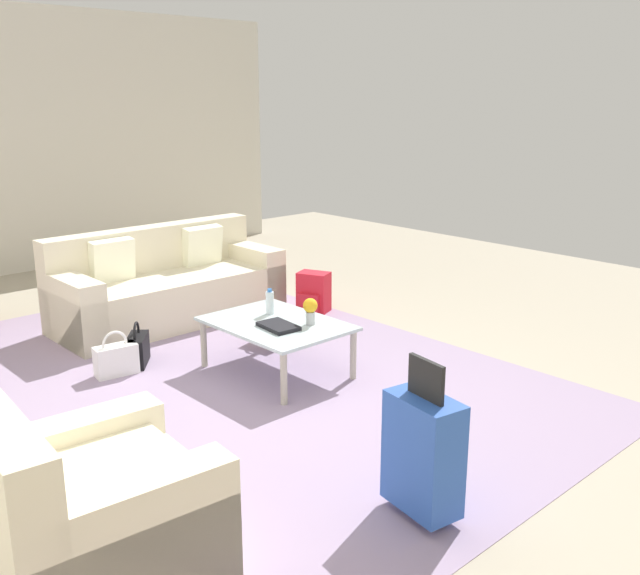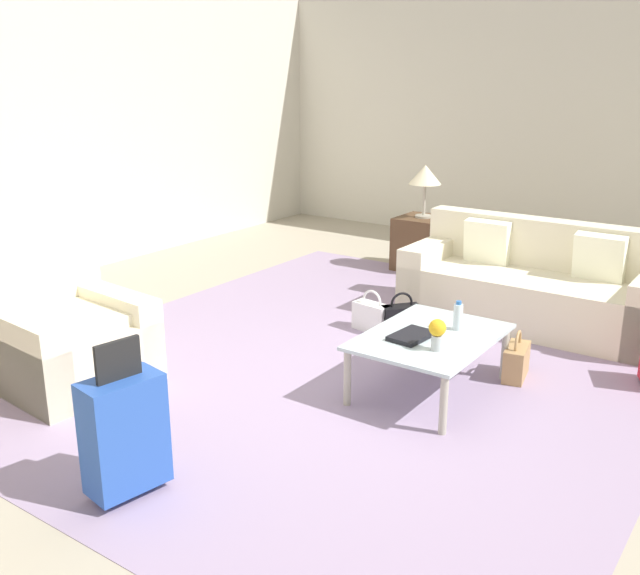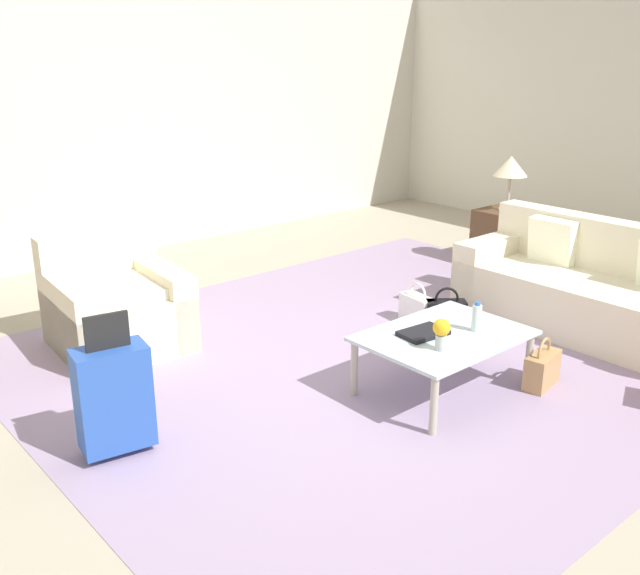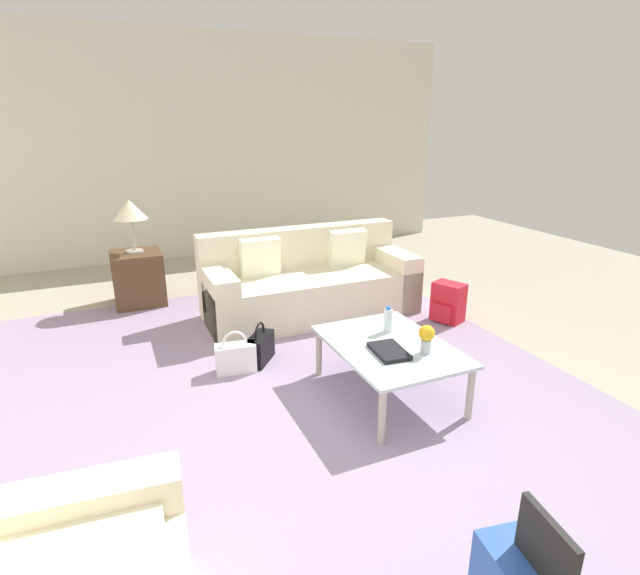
% 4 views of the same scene
% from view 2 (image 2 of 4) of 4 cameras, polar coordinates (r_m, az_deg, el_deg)
% --- Properties ---
extents(ground_plane, '(12.00, 12.00, 0.00)m').
position_cam_2_polar(ground_plane, '(4.88, 1.17, -8.52)').
color(ground_plane, '#A89E89').
extents(wall_right, '(0.12, 8.00, 3.10)m').
position_cam_2_polar(wall_right, '(9.08, 19.85, 12.50)').
color(wall_right, beige).
rests_on(wall_right, ground).
extents(area_rug, '(5.20, 4.40, 0.01)m').
position_cam_2_polar(area_rug, '(5.44, 2.97, -5.73)').
color(area_rug, '#9984A3').
rests_on(area_rug, ground).
extents(couch, '(0.86, 2.15, 0.87)m').
position_cam_2_polar(couch, '(6.39, 16.81, -0.10)').
color(couch, beige).
rests_on(couch, ground).
extents(armchair, '(0.98, 1.00, 0.85)m').
position_cam_2_polar(armchair, '(5.28, -19.76, -4.06)').
color(armchair, beige).
rests_on(armchair, ground).
extents(coffee_table, '(1.08, 0.78, 0.41)m').
position_cam_2_polar(coffee_table, '(4.83, 8.82, -4.28)').
color(coffee_table, silver).
rests_on(coffee_table, ground).
extents(water_bottle, '(0.06, 0.06, 0.20)m').
position_cam_2_polar(water_bottle, '(4.91, 10.98, -2.29)').
color(water_bottle, silver).
rests_on(water_bottle, coffee_table).
extents(coffee_table_book, '(0.33, 0.23, 0.03)m').
position_cam_2_polar(coffee_table_book, '(4.74, 7.33, -3.85)').
color(coffee_table_book, black).
rests_on(coffee_table_book, coffee_table).
extents(flower_vase, '(0.11, 0.11, 0.21)m').
position_cam_2_polar(flower_vase, '(4.52, 9.36, -3.51)').
color(flower_vase, '#B2B7BC').
rests_on(flower_vase, coffee_table).
extents(side_table, '(0.52, 0.52, 0.58)m').
position_cam_2_polar(side_table, '(7.89, 8.18, 3.52)').
color(side_table, '#513823').
rests_on(side_table, ground).
extents(table_lamp, '(0.35, 0.35, 0.56)m').
position_cam_2_polar(table_lamp, '(7.76, 8.41, 8.80)').
color(table_lamp, '#ADA899').
rests_on(table_lamp, side_table).
extents(suitcase_blue, '(0.43, 0.28, 0.85)m').
position_cam_2_polar(suitcase_blue, '(3.78, -15.38, -11.10)').
color(suitcase_blue, '#2851AD').
rests_on(suitcase_blue, ground).
extents(handbag_black, '(0.34, 0.31, 0.36)m').
position_cam_2_polar(handbag_black, '(5.95, 6.51, -2.48)').
color(handbag_black, black).
rests_on(handbag_black, ground).
extents(handbag_tan, '(0.34, 0.20, 0.36)m').
position_cam_2_polar(handbag_tan, '(5.26, 15.43, -5.70)').
color(handbag_tan, tan).
rests_on(handbag_tan, ground).
extents(handbag_white, '(0.18, 0.34, 0.36)m').
position_cam_2_polar(handbag_white, '(5.99, 4.15, -2.30)').
color(handbag_white, white).
rests_on(handbag_white, ground).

